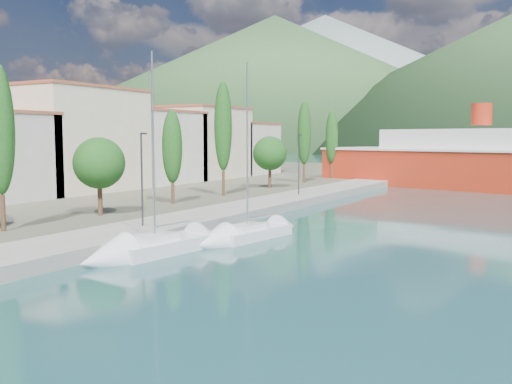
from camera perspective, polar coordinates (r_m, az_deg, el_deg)
The scene contains 8 objects.
ground at distance 134.66m, azimuth 22.83°, elevation 2.23°, with size 1400.00×1400.00×0.00m, color #204E51.
quay at distance 47.02m, azimuth -2.35°, elevation -2.05°, with size 5.00×88.00×0.80m, color gray.
land_strip at distance 80.11m, azimuth -22.05°, elevation 0.62°, with size 70.00×148.00×0.70m, color #565644.
town_buildings at distance 69.41m, azimuth -13.85°, elevation 4.49°, with size 9.20×69.20×11.30m.
tree_row at distance 55.02m, azimuth -4.98°, elevation 4.81°, with size 3.94×62.00×11.42m.
lamp_posts at distance 37.52m, azimuth -11.57°, elevation 1.60°, with size 0.15×49.03×6.06m.
sailboat_near at distance 31.62m, azimuth -12.30°, elevation -5.98°, with size 3.68×8.78×12.23m.
sailboat_mid at distance 35.62m, azimuth -2.53°, elevation -4.63°, with size 3.45×8.65×12.10m.
Camera 1 is at (15.61, -13.59, 6.51)m, focal length 40.00 mm.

